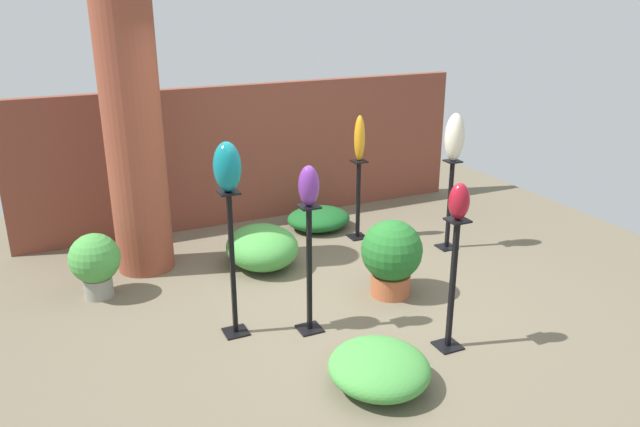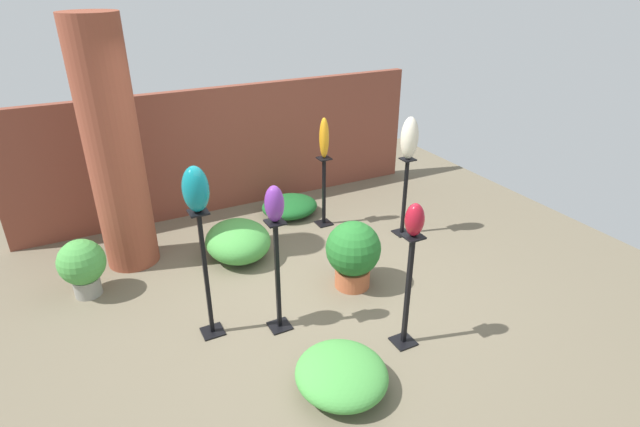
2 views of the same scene
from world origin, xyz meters
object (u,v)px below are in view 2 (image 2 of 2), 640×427
object	(u,v)px
pedestal_ruby	(407,296)
pedestal_violet	(278,281)
art_vase_violet	(274,204)
brick_pillar	(114,150)
pedestal_amber	(324,195)
pedestal_ivory	(404,201)
art_vase_ivory	(409,138)
art_vase_amber	(324,138)
pedestal_teal	(207,280)
potted_plant_back_center	(82,265)
potted_plant_front_right	(353,252)
art_vase_teal	(196,189)
art_vase_ruby	(415,220)

from	to	relation	value
pedestal_ruby	pedestal_violet	xyz separation A→B (m)	(-0.92, 0.72, 0.01)
pedestal_ruby	art_vase_violet	size ratio (longest dim) A/B	3.36
brick_pillar	pedestal_amber	bearing A→B (deg)	-4.60
brick_pillar	pedestal_ivory	bearing A→B (deg)	-15.62
art_vase_ivory	art_vase_amber	xyz separation A→B (m)	(-0.77, 0.69, -0.08)
pedestal_amber	pedestal_teal	bearing A→B (deg)	-142.82
brick_pillar	potted_plant_back_center	distance (m)	1.23
pedestal_ruby	potted_plant_front_right	bearing A→B (deg)	87.12
pedestal_ruby	art_vase_amber	xyz separation A→B (m)	(0.45, 2.42, 0.68)
art_vase_amber	brick_pillar	bearing A→B (deg)	175.40
art_vase_teal	potted_plant_front_right	xyz separation A→B (m)	(1.56, 0.07, -1.05)
pedestal_ivory	pedestal_ruby	world-z (taller)	pedestal_ruby
art_vase_ruby	potted_plant_back_center	world-z (taller)	art_vase_ruby
pedestal_ivory	art_vase_ivory	xyz separation A→B (m)	(-0.00, 0.00, 0.81)
pedestal_ivory	art_vase_amber	world-z (taller)	art_vase_amber
pedestal_teal	pedestal_violet	world-z (taller)	pedestal_teal
pedestal_violet	art_vase_ruby	size ratio (longest dim) A/B	3.92
pedestal_ivory	art_vase_ivory	bearing A→B (deg)	180.00
brick_pillar	art_vase_ruby	distance (m)	3.26
pedestal_ruby	potted_plant_back_center	size ratio (longest dim) A/B	1.76
pedestal_ruby	art_vase_ivory	size ratio (longest dim) A/B	2.17
art_vase_ruby	brick_pillar	bearing A→B (deg)	126.80
pedestal_violet	brick_pillar	bearing A→B (deg)	118.73
pedestal_teal	pedestal_violet	bearing A→B (deg)	-19.86
pedestal_violet	art_vase_amber	xyz separation A→B (m)	(1.36, 1.70, 0.68)
pedestal_violet	art_vase_ivory	world-z (taller)	art_vase_ivory
art_vase_ruby	art_vase_ivory	bearing A→B (deg)	54.72
pedestal_violet	art_vase_ruby	bearing A→B (deg)	-38.14
pedestal_violet	art_vase_ivory	distance (m)	2.48
potted_plant_front_right	art_vase_violet	bearing A→B (deg)	-163.66
brick_pillar	pedestal_teal	size ratio (longest dim) A/B	2.15
art_vase_ruby	potted_plant_back_center	distance (m)	3.39
pedestal_teal	pedestal_amber	xyz separation A→B (m)	(1.96, 1.48, -0.16)
brick_pillar	potted_plant_back_center	bearing A→B (deg)	-137.54
brick_pillar	potted_plant_front_right	xyz separation A→B (m)	(2.00, -1.61, -0.95)
art_vase_teal	art_vase_ivory	distance (m)	2.85
pedestal_teal	potted_plant_back_center	distance (m)	1.56
art_vase_amber	potted_plant_back_center	distance (m)	3.06
art_vase_teal	brick_pillar	bearing A→B (deg)	104.83
potted_plant_front_right	potted_plant_back_center	distance (m)	2.77
pedestal_teal	potted_plant_front_right	size ratio (longest dim) A/B	1.70
potted_plant_front_right	potted_plant_back_center	bearing A→B (deg)	156.17
pedestal_teal	art_vase_amber	xyz separation A→B (m)	(1.96, 1.48, 0.61)
pedestal_amber	art_vase_ivory	distance (m)	1.34
art_vase_amber	art_vase_ivory	bearing A→B (deg)	-41.94
art_vase_ivory	art_vase_amber	size ratio (longest dim) A/B	1.00
pedestal_violet	art_vase_violet	world-z (taller)	art_vase_violet
pedestal_violet	art_vase_teal	xyz separation A→B (m)	(-0.59, 0.21, 0.95)
pedestal_ruby	potted_plant_front_right	size ratio (longest dim) A/B	1.49
art_vase_ruby	art_vase_violet	xyz separation A→B (m)	(-0.92, 0.72, 0.04)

